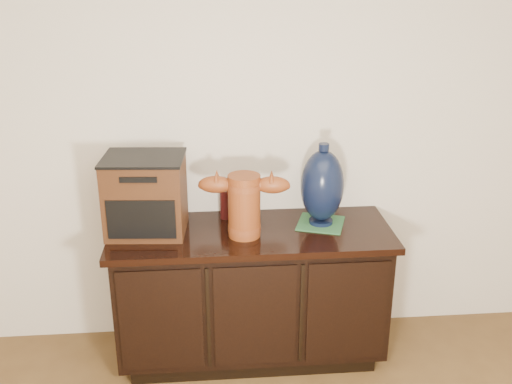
{
  "coord_description": "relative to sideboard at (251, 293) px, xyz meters",
  "views": [
    {
      "loc": [
        -0.21,
        -0.58,
        2.06
      ],
      "look_at": [
        0.02,
        2.18,
        0.99
      ],
      "focal_mm": 42.0,
      "sensor_mm": 36.0,
      "label": 1
    }
  ],
  "objects": [
    {
      "name": "lamp_base",
      "position": [
        0.37,
        0.05,
        0.58
      ],
      "size": [
        0.28,
        0.28,
        0.44
      ],
      "rotation": [
        0.0,
        0.0,
        -0.32
      ],
      "color": "black",
      "rests_on": "green_mat"
    },
    {
      "name": "tv_radio",
      "position": [
        -0.53,
        0.04,
        0.57
      ],
      "size": [
        0.42,
        0.35,
        0.4
      ],
      "rotation": [
        0.0,
        0.0,
        -0.08
      ],
      "color": "#3D200F",
      "rests_on": "sideboard"
    },
    {
      "name": "green_mat",
      "position": [
        0.37,
        0.05,
        0.37
      ],
      "size": [
        0.3,
        0.3,
        0.01
      ],
      "primitive_type": "cube",
      "rotation": [
        0.0,
        0.0,
        -0.32
      ],
      "color": "#2A5F34",
      "rests_on": "sideboard"
    },
    {
      "name": "spray_can",
      "position": [
        -0.12,
        0.18,
        0.46
      ],
      "size": [
        0.06,
        0.06,
        0.19
      ],
      "color": "#530F0E",
      "rests_on": "sideboard"
    },
    {
      "name": "sideboard",
      "position": [
        0.0,
        0.0,
        0.0
      ],
      "size": [
        1.46,
        0.56,
        0.75
      ],
      "color": "black",
      "rests_on": "ground"
    },
    {
      "name": "terracotta_vessel",
      "position": [
        -0.04,
        -0.05,
        0.55
      ],
      "size": [
        0.46,
        0.18,
        0.32
      ],
      "rotation": [
        0.0,
        0.0,
        -0.11
      ],
      "color": "brown",
      "rests_on": "sideboard"
    }
  ]
}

